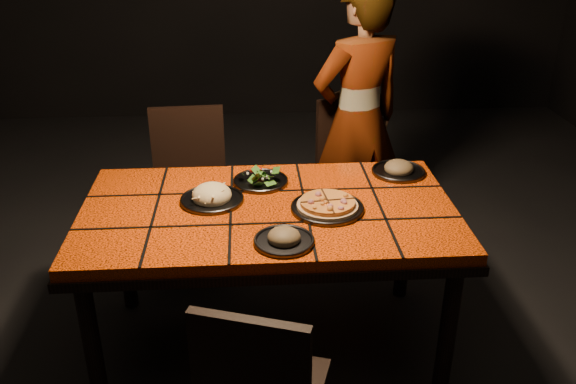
{
  "coord_description": "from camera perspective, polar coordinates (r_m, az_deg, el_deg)",
  "views": [
    {
      "loc": [
        -0.08,
        -2.33,
        1.95
      ],
      "look_at": [
        0.08,
        -0.01,
        0.82
      ],
      "focal_mm": 38.0,
      "sensor_mm": 36.0,
      "label": 1
    }
  ],
  "objects": [
    {
      "name": "chair_far_left",
      "position": [
        3.47,
        -9.18,
        1.24
      ],
      "size": [
        0.43,
        0.43,
        0.91
      ],
      "rotation": [
        0.0,
        0.0,
        0.05
      ],
      "color": "black",
      "rests_on": "ground"
    },
    {
      "name": "plate_pizza",
      "position": [
        2.59,
        3.7,
        -1.32
      ],
      "size": [
        0.31,
        0.31,
        0.04
      ],
      "color": "#37373C",
      "rests_on": "dining_table"
    },
    {
      "name": "dining_table",
      "position": [
        2.65,
        -1.84,
        -2.89
      ],
      "size": [
        1.62,
        0.92,
        0.75
      ],
      "color": "#F34707",
      "rests_on": "ground"
    },
    {
      "name": "diner",
      "position": [
        3.52,
        6.53,
        6.62
      ],
      "size": [
        0.69,
        0.59,
        1.6
      ],
      "primitive_type": "imported",
      "rotation": [
        0.0,
        0.0,
        3.56
      ],
      "color": "brown",
      "rests_on": "ground"
    },
    {
      "name": "plate_salad",
      "position": [
        2.82,
        -2.58,
        1.32
      ],
      "size": [
        0.26,
        0.26,
        0.07
      ],
      "color": "#37373C",
      "rests_on": "dining_table"
    },
    {
      "name": "plate_mushroom_a",
      "position": [
        2.34,
        -0.37,
        -4.35
      ],
      "size": [
        0.24,
        0.24,
        0.08
      ],
      "color": "#37373C",
      "rests_on": "dining_table"
    },
    {
      "name": "room_shell",
      "position": [
        2.37,
        -2.13,
        14.97
      ],
      "size": [
        6.04,
        7.04,
        3.08
      ],
      "color": "black",
      "rests_on": "ground"
    },
    {
      "name": "plate_pasta",
      "position": [
        2.67,
        -7.14,
        -0.41
      ],
      "size": [
        0.28,
        0.28,
        0.09
      ],
      "color": "#37373C",
      "rests_on": "dining_table"
    },
    {
      "name": "plate_mushroom_b",
      "position": [
        2.97,
        10.32,
        2.15
      ],
      "size": [
        0.26,
        0.26,
        0.08
      ],
      "color": "#37373C",
      "rests_on": "dining_table"
    },
    {
      "name": "chair_far_right",
      "position": [
        3.66,
        6.2,
        2.62
      ],
      "size": [
        0.5,
        0.5,
        0.9
      ],
      "rotation": [
        0.0,
        0.0,
        0.26
      ],
      "color": "black",
      "rests_on": "ground"
    }
  ]
}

